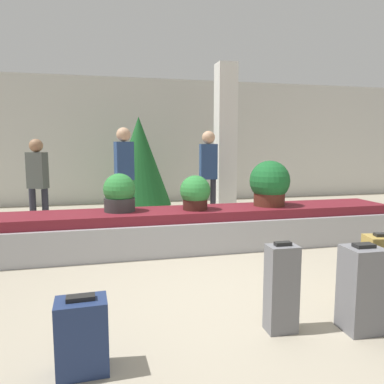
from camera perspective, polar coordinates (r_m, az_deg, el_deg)
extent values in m
plane|color=#9E937F|center=(3.97, 6.35, -15.19)|extent=(18.00, 18.00, 0.00)
cube|color=beige|center=(9.94, -6.37, 7.72)|extent=(18.00, 0.06, 3.20)
cube|color=#9E9EA3|center=(5.54, 0.00, -6.22)|extent=(6.39, 0.93, 0.44)
cube|color=maroon|center=(5.48, 0.00, -3.29)|extent=(6.14, 0.77, 0.13)
cube|color=silver|center=(8.11, 5.10, 7.85)|extent=(0.40, 0.40, 3.20)
cube|color=#A3843D|center=(4.14, 26.99, -10.32)|extent=(0.38, 0.30, 0.64)
cube|color=black|center=(4.05, 27.26, -5.81)|extent=(0.20, 0.12, 0.03)
cube|color=slate|center=(3.20, 13.48, -14.13)|extent=(0.25, 0.18, 0.71)
cube|color=black|center=(3.08, 13.68, -7.66)|extent=(0.13, 0.06, 0.03)
cube|color=slate|center=(3.41, 24.39, -13.35)|extent=(0.30, 0.28, 0.70)
cube|color=black|center=(3.31, 24.72, -7.42)|extent=(0.16, 0.10, 0.03)
cube|color=navy|center=(2.75, -16.40, -20.33)|extent=(0.34, 0.25, 0.50)
cube|color=black|center=(2.64, -16.62, -15.19)|extent=(0.19, 0.09, 0.03)
cylinder|color=#2D2D2D|center=(5.37, -10.96, -1.89)|extent=(0.43, 0.43, 0.19)
sphere|color=#2D7F38|center=(5.34, -11.02, 0.42)|extent=(0.45, 0.45, 0.45)
cylinder|color=#381914|center=(5.40, 0.49, -1.88)|extent=(0.35, 0.35, 0.16)
sphere|color=#2D7F38|center=(5.38, 0.49, 0.22)|extent=(0.44, 0.44, 0.44)
cylinder|color=#4C2319|center=(5.88, 11.68, -0.99)|extent=(0.47, 0.47, 0.22)
sphere|color=#195B28|center=(5.85, 11.75, 1.70)|extent=(0.62, 0.62, 0.62)
cylinder|color=#282833|center=(6.94, -23.05, -2.66)|extent=(0.11, 0.11, 0.77)
cylinder|color=#282833|center=(6.91, -21.41, -2.62)|extent=(0.11, 0.11, 0.77)
cube|color=#474C47|center=(6.85, -22.51, 3.06)|extent=(0.37, 0.31, 0.61)
sphere|color=#936B4C|center=(6.84, -22.68, 6.55)|extent=(0.22, 0.22, 0.22)
cylinder|color=#282833|center=(7.24, 1.71, -1.39)|extent=(0.11, 0.11, 0.85)
cylinder|color=#282833|center=(7.29, 3.23, -1.33)|extent=(0.11, 0.11, 0.85)
cube|color=navy|center=(7.19, 2.51, 4.65)|extent=(0.33, 0.19, 0.67)
sphere|color=tan|center=(7.18, 2.53, 8.31)|extent=(0.25, 0.25, 0.25)
cylinder|color=#282833|center=(6.95, -10.99, -1.79)|extent=(0.11, 0.11, 0.87)
cylinder|color=#282833|center=(6.96, -9.34, -1.74)|extent=(0.11, 0.11, 0.87)
cube|color=navy|center=(6.87, -10.31, 4.68)|extent=(0.36, 0.26, 0.69)
sphere|color=tan|center=(6.87, -10.40, 8.62)|extent=(0.25, 0.25, 0.25)
cylinder|color=#4C331E|center=(8.48, -7.92, -2.47)|extent=(0.16, 0.16, 0.18)
cone|color=#195623|center=(8.37, -8.05, 4.70)|extent=(1.40, 1.40, 1.94)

